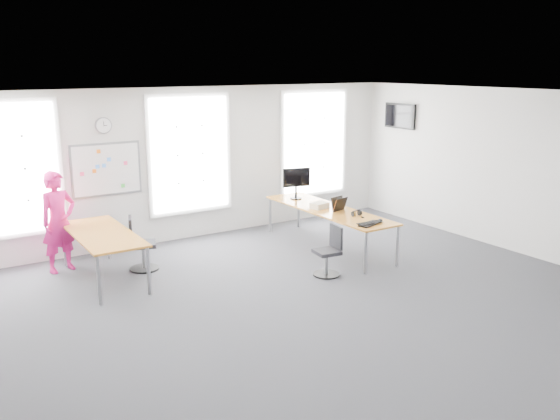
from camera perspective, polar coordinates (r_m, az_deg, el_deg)
floor at (r=8.73m, az=0.73°, el=-9.17°), size 10.00×10.00×0.00m
ceiling at (r=8.05m, az=0.79°, el=10.88°), size 10.00×10.00×0.00m
wall_back at (r=11.75m, az=-10.06°, el=4.26°), size 10.00×0.00×10.00m
wall_front at (r=5.53m, az=24.41°, el=-7.73°), size 10.00×0.00×10.00m
wall_right at (r=11.73m, az=21.66°, el=3.47°), size 0.00×10.00×10.00m
window_left at (r=10.91m, az=-24.74°, el=3.53°), size 1.60×0.06×2.20m
window_mid at (r=11.80m, az=-8.70°, el=5.34°), size 1.60×0.06×2.20m
window_right at (r=13.29m, az=3.25°, el=6.42°), size 1.60×0.06×2.20m
desk_right at (r=11.21m, az=4.66°, el=-0.14°), size 0.84×3.14×0.76m
desk_left at (r=9.93m, az=-16.73°, el=-2.47°), size 0.87×2.17×0.79m
chair_right at (r=9.86m, az=4.77°, el=-4.21°), size 0.45×0.45×0.84m
chair_left at (r=10.33m, az=-13.34°, el=-3.46°), size 0.53×0.53×0.93m
person at (r=10.56m, az=-20.53°, el=-1.06°), size 0.72×0.57×1.72m
whiteboard at (r=11.27m, az=-16.36°, el=3.76°), size 1.20×0.03×0.90m
wall_clock at (r=11.17m, az=-16.64°, el=7.80°), size 0.30×0.04×0.30m
tv at (r=13.54m, az=11.48°, el=8.86°), size 0.06×0.90×0.55m
keyboard at (r=10.19m, az=8.66°, el=-1.32°), size 0.53×0.32×0.02m
mouse at (r=10.44m, az=9.64°, el=-0.95°), size 0.07×0.11×0.04m
lens_cap at (r=10.64m, az=7.97°, el=-0.70°), size 0.08×0.08×0.01m
headphones at (r=10.72m, az=7.35°, el=-0.32°), size 0.19×0.10×0.11m
laptop_sleeve at (r=11.03m, az=5.69°, el=0.56°), size 0.34×0.24×0.26m
paper_stack at (r=11.23m, az=3.81°, el=0.44°), size 0.35×0.29×0.11m
monitor at (r=11.91m, az=1.60°, el=2.86°), size 0.56×0.23×0.63m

